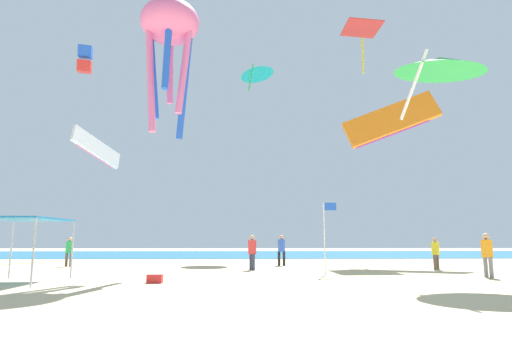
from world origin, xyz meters
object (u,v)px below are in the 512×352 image
at_px(person_leftmost, 69,249).
at_px(person_central, 252,249).
at_px(banner_flag, 326,231).
at_px(kite_delta_teal, 257,72).
at_px(person_near_tent, 435,250).
at_px(kite_delta_green, 439,65).
at_px(person_rightmost, 487,251).
at_px(person_far_shore, 281,248).
at_px(kite_octopus_pink, 170,29).
at_px(kite_parafoil_orange, 391,120).
at_px(kite_box_blue, 85,59).
at_px(kite_parafoil_white, 97,148).
at_px(cooler_box, 155,278).
at_px(kite_diamond_red, 362,31).
at_px(canopy_tent, 24,221).

bearing_deg(person_leftmost, person_central, -177.81).
height_order(banner_flag, kite_delta_teal, kite_delta_teal).
relative_size(person_leftmost, banner_flag, 0.53).
distance_m(person_near_tent, person_central, 9.84).
height_order(person_central, kite_delta_green, kite_delta_green).
relative_size(person_central, person_rightmost, 0.97).
bearing_deg(person_far_shore, kite_octopus_pink, 74.52).
relative_size(kite_delta_green, kite_parafoil_orange, 0.75).
relative_size(person_near_tent, kite_box_blue, 0.80).
distance_m(person_near_tent, person_leftmost, 20.82).
height_order(kite_parafoil_white, kite_parafoil_orange, kite_parafoil_orange).
xyz_separation_m(kite_box_blue, kite_delta_teal, (13.05, 4.77, 1.16)).
distance_m(person_near_tent, kite_delta_green, 9.94).
height_order(cooler_box, kite_delta_teal, kite_delta_teal).
distance_m(person_far_shore, cooler_box, 11.18).
bearing_deg(kite_parafoil_orange, cooler_box, 46.59).
distance_m(person_rightmost, cooler_box, 13.83).
xyz_separation_m(kite_octopus_pink, kite_box_blue, (-8.22, 10.19, 2.94)).
distance_m(kite_delta_green, kite_diamond_red, 19.25).
bearing_deg(kite_delta_teal, kite_parafoil_orange, -103.74).
distance_m(person_rightmost, kite_diamond_red, 23.75).
relative_size(canopy_tent, cooler_box, 5.82).
relative_size(banner_flag, kite_parafoil_white, 0.70).
relative_size(canopy_tent, kite_parafoil_orange, 0.50).
xyz_separation_m(person_central, person_rightmost, (9.94, -4.44, 0.03)).
xyz_separation_m(person_leftmost, kite_parafoil_orange, (20.42, 2.01, 8.66)).
height_order(canopy_tent, kite_delta_green, kite_delta_green).
relative_size(kite_octopus_pink, kite_box_blue, 3.21).
relative_size(person_central, kite_parafoil_white, 0.39).
bearing_deg(kite_delta_green, kite_parafoil_white, 115.54).
xyz_separation_m(person_near_tent, kite_delta_green, (-1.90, -5.52, 8.05)).
xyz_separation_m(person_rightmost, kite_delta_teal, (-9.30, 16.74, 14.99)).
relative_size(canopy_tent, person_leftmost, 1.93).
bearing_deg(person_rightmost, cooler_box, -88.34).
height_order(kite_parafoil_white, kite_delta_teal, kite_delta_teal).
xyz_separation_m(kite_delta_green, kite_octopus_pink, (-12.14, 2.74, 2.94)).
xyz_separation_m(cooler_box, kite_delta_green, (11.70, 0.73, 8.87)).
bearing_deg(kite_diamond_red, kite_octopus_pink, 132.81).
bearing_deg(person_rightmost, kite_parafoil_orange, 176.35).
height_order(person_near_tent, person_rightmost, person_rightmost).
relative_size(banner_flag, cooler_box, 5.74).
bearing_deg(kite_parafoil_white, person_near_tent, -85.96).
xyz_separation_m(kite_diamond_red, kite_octopus_pink, (-13.84, -13.44, -7.34)).
relative_size(person_central, cooler_box, 3.19).
relative_size(banner_flag, kite_octopus_pink, 0.48).
bearing_deg(cooler_box, person_far_shore, 59.69).
bearing_deg(person_rightmost, person_near_tent, 175.84).
distance_m(person_leftmost, kite_box_blue, 14.71).
bearing_deg(kite_parafoil_white, kite_delta_teal, -57.99).
bearing_deg(person_rightmost, kite_delta_teal, -156.34).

